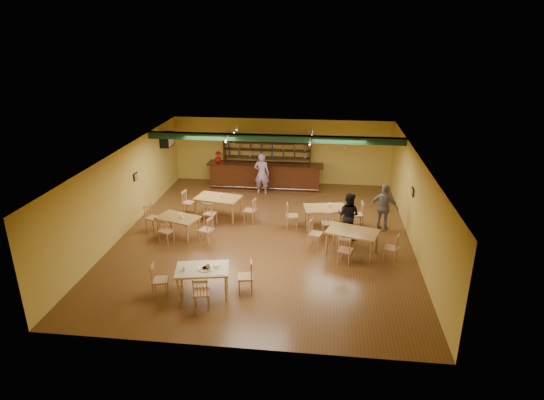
# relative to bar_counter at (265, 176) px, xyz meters

# --- Properties ---
(floor) EXTENTS (12.00, 12.00, 0.00)m
(floor) POSITION_rel_bar_counter_xyz_m (0.66, -5.15, -0.56)
(floor) COLOR brown
(floor) RESTS_ON ground
(ceiling_beam) EXTENTS (10.00, 0.30, 0.25)m
(ceiling_beam) POSITION_rel_bar_counter_xyz_m (0.66, -2.35, 2.31)
(ceiling_beam) COLOR black
(ceiling_beam) RESTS_ON ceiling
(track_rail_left) EXTENTS (0.05, 2.50, 0.05)m
(track_rail_left) POSITION_rel_bar_counter_xyz_m (-1.14, -1.75, 2.38)
(track_rail_left) COLOR silver
(track_rail_left) RESTS_ON ceiling
(track_rail_right) EXTENTS (0.05, 2.50, 0.05)m
(track_rail_right) POSITION_rel_bar_counter_xyz_m (2.06, -1.75, 2.38)
(track_rail_right) COLOR silver
(track_rail_right) RESTS_ON ceiling
(ac_unit) EXTENTS (0.34, 0.70, 0.48)m
(ac_unit) POSITION_rel_bar_counter_xyz_m (-4.14, -0.95, 1.79)
(ac_unit) COLOR silver
(ac_unit) RESTS_ON wall_left
(picture_left) EXTENTS (0.04, 0.34, 0.28)m
(picture_left) POSITION_rel_bar_counter_xyz_m (-4.31, -4.15, 1.14)
(picture_left) COLOR black
(picture_left) RESTS_ON wall_left
(picture_right) EXTENTS (0.04, 0.34, 0.28)m
(picture_right) POSITION_rel_bar_counter_xyz_m (5.63, -4.65, 1.14)
(picture_right) COLOR black
(picture_right) RESTS_ON wall_right
(bar_counter) EXTENTS (5.21, 0.85, 1.13)m
(bar_counter) POSITION_rel_bar_counter_xyz_m (0.00, 0.00, 0.00)
(bar_counter) COLOR #36180A
(bar_counter) RESTS_ON ground
(back_bar_hutch) EXTENTS (4.03, 0.40, 2.28)m
(back_bar_hutch) POSITION_rel_bar_counter_xyz_m (0.00, 0.63, 0.57)
(back_bar_hutch) COLOR #36180A
(back_bar_hutch) RESTS_ON ground
(poinsettia) EXTENTS (0.35, 0.35, 0.49)m
(poinsettia) POSITION_rel_bar_counter_xyz_m (-2.15, 0.00, 0.81)
(poinsettia) COLOR #A50F12
(poinsettia) RESTS_ON bar_counter
(dining_table_a) EXTENTS (1.84, 1.31, 0.84)m
(dining_table_a) POSITION_rel_bar_counter_xyz_m (-1.33, -3.67, -0.15)
(dining_table_a) COLOR #AE823D
(dining_table_a) RESTS_ON ground
(dining_table_b) EXTENTS (1.64, 1.15, 0.76)m
(dining_table_b) POSITION_rel_bar_counter_xyz_m (2.73, -4.06, -0.19)
(dining_table_b) COLOR #AE823D
(dining_table_b) RESTS_ON ground
(dining_table_c) EXTENTS (1.62, 1.28, 0.71)m
(dining_table_c) POSITION_rel_bar_counter_xyz_m (-2.36, -5.43, -0.21)
(dining_table_c) COLOR #AE823D
(dining_table_c) RESTS_ON ground
(dining_table_d) EXTENTS (1.82, 1.41, 0.80)m
(dining_table_d) POSITION_rel_bar_counter_xyz_m (3.62, -6.09, -0.16)
(dining_table_d) COLOR #AE823D
(dining_table_d) RESTS_ON ground
(near_table) EXTENTS (1.58, 1.18, 0.77)m
(near_table) POSITION_rel_bar_counter_xyz_m (-0.56, -8.96, -0.18)
(near_table) COLOR tan
(near_table) RESTS_ON ground
(pizza_tray) EXTENTS (0.46, 0.46, 0.01)m
(pizza_tray) POSITION_rel_bar_counter_xyz_m (-0.46, -8.96, 0.21)
(pizza_tray) COLOR silver
(pizza_tray) RESTS_ON near_table
(parmesan_shaker) EXTENTS (0.09, 0.09, 0.11)m
(parmesan_shaker) POSITION_rel_bar_counter_xyz_m (-1.02, -9.11, 0.26)
(parmesan_shaker) COLOR #EAE5C6
(parmesan_shaker) RESTS_ON near_table
(napkin_stack) EXTENTS (0.25, 0.24, 0.03)m
(napkin_stack) POSITION_rel_bar_counter_xyz_m (-0.21, -8.75, 0.22)
(napkin_stack) COLOR white
(napkin_stack) RESTS_ON near_table
(pizza_server) EXTENTS (0.32, 0.10, 0.00)m
(pizza_server) POSITION_rel_bar_counter_xyz_m (-0.31, -8.91, 0.22)
(pizza_server) COLOR silver
(pizza_server) RESTS_ON pizza_tray
(side_plate) EXTENTS (0.26, 0.26, 0.01)m
(side_plate) POSITION_rel_bar_counter_xyz_m (-0.00, -9.16, 0.21)
(side_plate) COLOR white
(side_plate) RESTS_ON near_table
(patron_bar) EXTENTS (0.70, 0.49, 1.84)m
(patron_bar) POSITION_rel_bar_counter_xyz_m (-0.04, -0.83, 0.36)
(patron_bar) COLOR #9553B4
(patron_bar) RESTS_ON ground
(patron_right_a) EXTENTS (0.99, 0.90, 1.64)m
(patron_right_a) POSITION_rel_bar_counter_xyz_m (3.53, -4.86, 0.26)
(patron_right_a) COLOR black
(patron_right_a) RESTS_ON ground
(patron_right_b) EXTENTS (1.09, 0.69, 1.72)m
(patron_right_b) POSITION_rel_bar_counter_xyz_m (4.82, -4.09, 0.29)
(patron_right_b) COLOR gray
(patron_right_b) RESTS_ON ground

